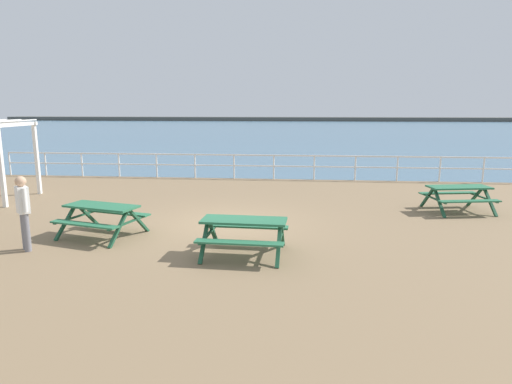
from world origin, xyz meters
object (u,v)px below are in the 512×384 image
Objects in this scene: picnic_table_near_right at (244,228)px; visitor at (23,208)px; picnic_table_near_left at (102,213)px; picnic_table_mid_centre at (459,193)px.

picnic_table_near_right is 4.83m from visitor.
visitor reaches higher than picnic_table_near_right.
visitor is at bearing -174.96° from picnic_table_near_right.
picnic_table_near_left and picnic_table_mid_centre have the same top height.
visitor is at bearing -118.99° from picnic_table_near_left.
picnic_table_near_left is at bearing -170.30° from picnic_table_mid_centre.
visitor is (-4.81, -0.21, 0.36)m from picnic_table_near_right.
picnic_table_mid_centre is at bearing 158.82° from visitor.
picnic_table_near_left is 1.04× the size of picnic_table_mid_centre.
picnic_table_near_right is (3.62, -1.01, 0.00)m from picnic_table_near_left.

